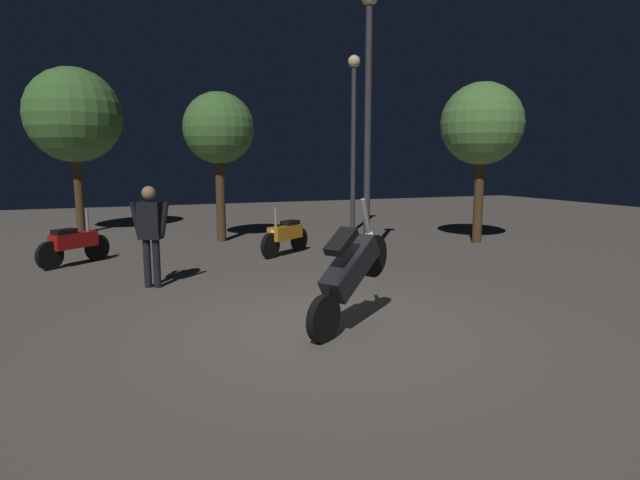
% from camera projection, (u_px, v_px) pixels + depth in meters
% --- Properties ---
extents(ground_plane, '(40.00, 40.00, 0.00)m').
position_uv_depth(ground_plane, '(333.00, 327.00, 6.65)').
color(ground_plane, '#605951').
extents(motorcycle_black_foreground, '(1.46, 0.96, 1.63)m').
position_uv_depth(motorcycle_black_foreground, '(350.00, 272.00, 6.44)').
color(motorcycle_black_foreground, black).
rests_on(motorcycle_black_foreground, ground_plane).
extents(motorcycle_red_parked_left, '(1.33, 1.15, 1.11)m').
position_uv_depth(motorcycle_red_parked_left, '(74.00, 244.00, 10.57)').
color(motorcycle_red_parked_left, black).
rests_on(motorcycle_red_parked_left, ground_plane).
extents(motorcycle_orange_parked_right, '(1.40, 1.05, 1.11)m').
position_uv_depth(motorcycle_orange_parked_right, '(285.00, 235.00, 11.75)').
color(motorcycle_orange_parked_right, black).
rests_on(motorcycle_orange_parked_right, ground_plane).
extents(person_rider_beside, '(0.64, 0.37, 1.69)m').
position_uv_depth(person_rider_beside, '(150.00, 227.00, 8.60)').
color(person_rider_beside, black).
rests_on(person_rider_beside, ground_plane).
extents(streetlamp_near, '(0.36, 0.36, 5.11)m').
position_uv_depth(streetlamp_near, '(354.00, 122.00, 15.26)').
color(streetlamp_near, '#38383D').
rests_on(streetlamp_near, ground_plane).
extents(streetlamp_far, '(0.36, 0.36, 5.56)m').
position_uv_depth(streetlamp_far, '(368.00, 93.00, 10.80)').
color(streetlamp_far, '#38383D').
rests_on(streetlamp_far, ground_plane).
extents(tree_left_bg, '(1.82, 1.82, 3.85)m').
position_uv_depth(tree_left_bg, '(219.00, 129.00, 13.38)').
color(tree_left_bg, '#4C331E').
rests_on(tree_left_bg, ground_plane).
extents(tree_center_bg, '(2.05, 2.05, 4.05)m').
position_uv_depth(tree_center_bg, '(482.00, 125.00, 13.11)').
color(tree_center_bg, '#4C331E').
rests_on(tree_center_bg, ground_plane).
extents(tree_right_bg, '(2.67, 2.67, 4.73)m').
position_uv_depth(tree_right_bg, '(73.00, 116.00, 14.89)').
color(tree_right_bg, '#4C331E').
rests_on(tree_right_bg, ground_plane).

